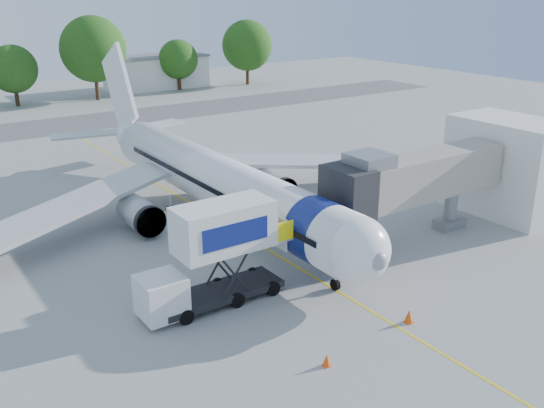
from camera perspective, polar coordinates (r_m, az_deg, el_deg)
ground at (r=41.24m, az=-2.62°, el=-2.98°), size 160.00×160.00×0.00m
guidance_line at (r=41.24m, az=-2.62°, el=-2.98°), size 0.15×70.00×0.01m
taxiway_strip at (r=78.60m, az=-19.31°, el=6.99°), size 120.00×10.00×0.01m
aircraft at (r=43.57m, az=-5.58°, el=2.34°), size 34.17×37.73×11.35m
jet_bridge at (r=39.53m, az=12.68°, el=2.22°), size 13.90×3.20×6.60m
terminal_stub at (r=47.79m, az=21.27°, el=3.32°), size 5.00×8.00×7.00m
catering_hiloader at (r=31.70m, az=-5.54°, el=-4.90°), size 8.50×2.44×5.50m
ground_tug at (r=30.07m, az=16.10°, el=-11.59°), size 3.61×2.48×1.31m
safety_cone_a at (r=31.67m, az=12.75°, el=-10.27°), size 0.46×0.46×0.73m
safety_cone_b at (r=27.91m, az=5.16°, el=-14.44°), size 0.38×0.38×0.61m
outbuilding_right at (r=104.11m, az=-10.82°, el=12.13°), size 16.40×7.40×5.30m
tree_d at (r=93.22m, az=-23.21°, el=11.60°), size 6.65×6.65×8.48m
tree_e at (r=94.28m, az=-16.48°, el=13.80°), size 9.51×9.51×12.13m
tree_f at (r=101.38m, az=-8.82°, el=13.30°), size 6.28×6.28×8.01m
tree_g at (r=105.81m, az=-2.36°, el=14.69°), size 8.45×8.45×10.77m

